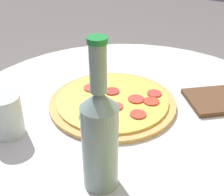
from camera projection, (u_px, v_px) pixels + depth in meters
table at (128, 167)px, 0.85m from camera, size 0.87×0.87×0.69m
pizza at (112, 102)px, 0.77m from camera, size 0.31×0.31×0.02m
beer_bottle at (100, 136)px, 0.50m from camera, size 0.06×0.06×0.27m
pizza_paddle at (223, 99)px, 0.78m from camera, size 0.21×0.23×0.02m
drinking_glass at (6, 115)px, 0.65m from camera, size 0.07×0.07×0.09m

